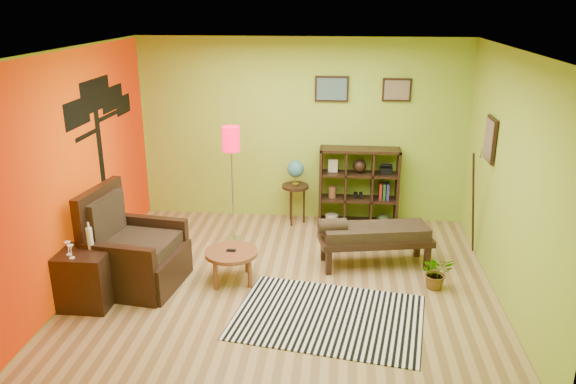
# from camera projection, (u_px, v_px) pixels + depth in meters

# --- Properties ---
(ground) EXTENTS (5.00, 5.00, 0.00)m
(ground) POSITION_uv_depth(u_px,v_px,m) (287.00, 282.00, 6.92)
(ground) COLOR #AA8652
(ground) RESTS_ON ground
(room_shell) EXTENTS (5.04, 4.54, 2.82)m
(room_shell) POSITION_uv_depth(u_px,v_px,m) (279.00, 140.00, 6.36)
(room_shell) COLOR #99BC34
(room_shell) RESTS_ON ground
(zebra_rug) EXTENTS (2.23, 1.74, 0.01)m
(zebra_rug) POSITION_uv_depth(u_px,v_px,m) (328.00, 317.00, 6.16)
(zebra_rug) COLOR white
(zebra_rug) RESTS_ON ground
(coffee_table) EXTENTS (0.65, 0.65, 0.42)m
(coffee_table) POSITION_uv_depth(u_px,v_px,m) (231.00, 255.00, 6.86)
(coffee_table) COLOR brown
(coffee_table) RESTS_ON ground
(armchair) EXTENTS (1.12, 1.12, 1.21)m
(armchair) POSITION_uv_depth(u_px,v_px,m) (132.00, 256.00, 6.79)
(armchair) COLOR black
(armchair) RESTS_ON ground
(side_cabinet) EXTENTS (0.56, 0.51, 0.97)m
(side_cabinet) POSITION_uv_depth(u_px,v_px,m) (86.00, 278.00, 6.32)
(side_cabinet) COLOR black
(side_cabinet) RESTS_ON ground
(floor_lamp) EXTENTS (0.25, 0.25, 1.67)m
(floor_lamp) POSITION_uv_depth(u_px,v_px,m) (231.00, 149.00, 7.70)
(floor_lamp) COLOR silver
(floor_lamp) RESTS_ON ground
(globe_table) EXTENTS (0.41, 0.41, 1.01)m
(globe_table) POSITION_uv_depth(u_px,v_px,m) (295.00, 176.00, 8.52)
(globe_table) COLOR black
(globe_table) RESTS_ON ground
(cube_shelf) EXTENTS (1.20, 0.35, 1.20)m
(cube_shelf) POSITION_uv_depth(u_px,v_px,m) (360.00, 187.00, 8.55)
(cube_shelf) COLOR black
(cube_shelf) RESTS_ON ground
(bench) EXTENTS (1.52, 0.78, 0.67)m
(bench) POSITION_uv_depth(u_px,v_px,m) (372.00, 235.00, 7.24)
(bench) COLOR black
(bench) RESTS_ON ground
(potted_plant) EXTENTS (0.46, 0.50, 0.33)m
(potted_plant) POSITION_uv_depth(u_px,v_px,m) (436.00, 275.00, 6.74)
(potted_plant) COLOR #26661E
(potted_plant) RESTS_ON ground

